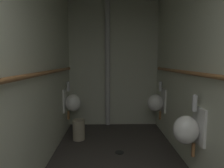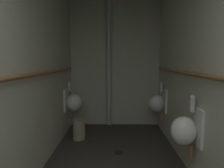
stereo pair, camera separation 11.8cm
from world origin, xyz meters
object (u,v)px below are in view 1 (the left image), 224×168
urinal_right_mid (188,129)px  waste_bin (79,130)px  urinal_right_far (156,102)px  floor_drain (119,152)px  standpipe_back_wall (108,65)px  urinal_left_mid (72,102)px

urinal_right_mid → waste_bin: urinal_right_mid is taller
urinal_right_mid → urinal_right_far: (0.00, 1.51, 0.00)m
urinal_right_far → floor_drain: 1.27m
urinal_right_mid → waste_bin: size_ratio=2.04×
standpipe_back_wall → urinal_right_far: bearing=-28.2°
standpipe_back_wall → floor_drain: bearing=-81.8°
urinal_right_far → waste_bin: size_ratio=2.04×
urinal_right_mid → standpipe_back_wall: size_ratio=0.28×
urinal_right_far → waste_bin: urinal_right_far is taller
floor_drain → urinal_right_mid: bearing=-42.9°
urinal_right_mid → urinal_right_far: same height
urinal_right_far → waste_bin: (-1.48, -0.26, -0.45)m
standpipe_back_wall → urinal_left_mid: bearing=-145.8°
urinal_left_mid → waste_bin: bearing=-60.8°
urinal_left_mid → floor_drain: 1.37m
urinal_right_far → standpipe_back_wall: size_ratio=0.28×
urinal_left_mid → waste_bin: size_ratio=2.04×
standpipe_back_wall → waste_bin: standpipe_back_wall is taller
urinal_right_far → waste_bin: bearing=-170.0°
urinal_left_mid → standpipe_back_wall: bearing=34.2°
urinal_right_far → standpipe_back_wall: (-0.95, 0.51, 0.72)m
urinal_left_mid → urinal_right_mid: same height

